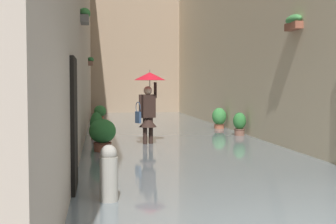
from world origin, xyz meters
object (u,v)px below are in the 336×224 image
at_px(person_wading, 149,96).
at_px(potted_plant_mid_right, 100,113).
at_px(potted_plant_mid_left, 219,118).
at_px(potted_plant_near_right, 102,135).
at_px(mooring_bollard, 109,177).
at_px(potted_plant_far_right, 97,127).
at_px(potted_plant_far_left, 240,125).

relative_size(person_wading, potted_plant_mid_right, 2.67).
xyz_separation_m(potted_plant_mid_left, potted_plant_mid_right, (4.43, -4.91, -0.03)).
relative_size(potted_plant_near_right, mooring_bollard, 0.99).
relative_size(potted_plant_far_right, mooring_bollard, 1.02).
bearing_deg(potted_plant_near_right, potted_plant_mid_right, -89.96).
distance_m(person_wading, potted_plant_near_right, 2.06).
bearing_deg(potted_plant_near_right, potted_plant_far_left, -145.04).
relative_size(person_wading, mooring_bollard, 2.35).
height_order(person_wading, mooring_bollard, person_wading).
xyz_separation_m(potted_plant_near_right, potted_plant_far_right, (0.15, -2.65, -0.04)).
relative_size(potted_plant_near_right, potted_plant_far_right, 0.97).
relative_size(potted_plant_mid_left, mooring_bollard, 0.98).
xyz_separation_m(potted_plant_mid_right, mooring_bollard, (-0.05, 15.77, -0.01)).
bearing_deg(potted_plant_far_left, potted_plant_near_right, 34.96).
height_order(potted_plant_near_right, mooring_bollard, mooring_bollard).
bearing_deg(potted_plant_near_right, person_wading, -134.55).
xyz_separation_m(person_wading, mooring_bollard, (1.25, 6.52, -0.99)).
bearing_deg(potted_plant_mid_left, potted_plant_near_right, 51.95).
bearing_deg(potted_plant_mid_left, potted_plant_far_right, 33.26).
bearing_deg(potted_plant_mid_left, potted_plant_mid_right, -47.92).
bearing_deg(potted_plant_far_right, potted_plant_mid_right, -91.05).
xyz_separation_m(potted_plant_near_right, mooring_bollard, (-0.04, 5.21, -0.07)).
bearing_deg(mooring_bollard, potted_plant_mid_right, -89.83).
bearing_deg(potted_plant_mid_right, potted_plant_mid_left, 132.08).
bearing_deg(potted_plant_mid_left, potted_plant_far_left, 90.65).
bearing_deg(potted_plant_near_right, potted_plant_far_right, -86.68).
distance_m(potted_plant_near_right, potted_plant_mid_left, 7.18).
xyz_separation_m(potted_plant_far_right, potted_plant_mid_right, (-0.15, -7.91, -0.02)).
distance_m(person_wading, mooring_bollard, 6.72).
bearing_deg(potted_plant_far_left, person_wading, 29.67).
height_order(potted_plant_far_left, mooring_bollard, mooring_bollard).
bearing_deg(person_wading, potted_plant_far_right, -42.78).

